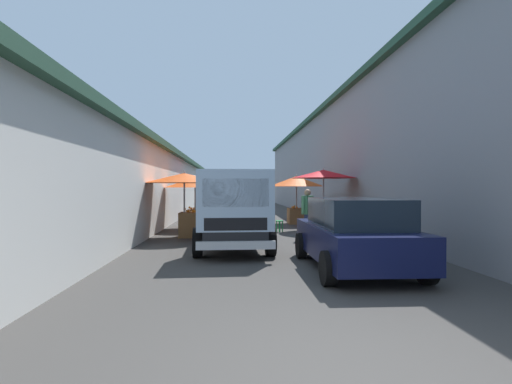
{
  "coord_description": "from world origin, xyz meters",
  "views": [
    {
      "loc": [
        -3.06,
        1.06,
        1.67
      ],
      "look_at": [
        12.54,
        0.08,
        1.5
      ],
      "focal_mm": 27.79,
      "sensor_mm": 36.0,
      "label": 1
    }
  ],
  "objects_px": {
    "fruit_stall_near_right": "(325,182)",
    "plastic_stool": "(280,223)",
    "fruit_stall_far_left": "(185,187)",
    "fruit_stall_far_right": "(296,185)",
    "fruit_stall_near_left": "(219,185)",
    "fruit_stall_mid_lane": "(195,188)",
    "vendor_by_crates": "(308,210)",
    "hatchback_car": "(355,233)",
    "delivery_truck": "(233,212)"
  },
  "relations": [
    {
      "from": "fruit_stall_near_right",
      "to": "plastic_stool",
      "type": "xyz_separation_m",
      "value": [
        -0.6,
        1.86,
        -1.55
      ]
    },
    {
      "from": "fruit_stall_near_right",
      "to": "fruit_stall_far_left",
      "type": "relative_size",
      "value": 0.97
    },
    {
      "from": "fruit_stall_far_right",
      "to": "fruit_stall_near_left",
      "type": "xyz_separation_m",
      "value": [
        2.39,
        3.67,
        0.01
      ]
    },
    {
      "from": "plastic_stool",
      "to": "fruit_stall_mid_lane",
      "type": "bearing_deg",
      "value": 65.55
    },
    {
      "from": "fruit_stall_near_left",
      "to": "fruit_stall_mid_lane",
      "type": "relative_size",
      "value": 0.95
    },
    {
      "from": "fruit_stall_near_left",
      "to": "fruit_stall_near_right",
      "type": "relative_size",
      "value": 0.93
    },
    {
      "from": "fruit_stall_near_left",
      "to": "fruit_stall_near_right",
      "type": "xyz_separation_m",
      "value": [
        -5.21,
        -4.32,
        0.09
      ]
    },
    {
      "from": "fruit_stall_near_left",
      "to": "fruit_stall_far_left",
      "type": "relative_size",
      "value": 0.9
    },
    {
      "from": "plastic_stool",
      "to": "fruit_stall_far_right",
      "type": "bearing_deg",
      "value": -19.34
    },
    {
      "from": "fruit_stall_far_right",
      "to": "fruit_stall_near_right",
      "type": "height_order",
      "value": "fruit_stall_near_right"
    },
    {
      "from": "fruit_stall_mid_lane",
      "to": "plastic_stool",
      "type": "distance_m",
      "value": 3.84
    },
    {
      "from": "fruit_stall_near_left",
      "to": "vendor_by_crates",
      "type": "distance_m",
      "value": 8.39
    },
    {
      "from": "fruit_stall_far_right",
      "to": "vendor_by_crates",
      "type": "distance_m",
      "value": 5.42
    },
    {
      "from": "hatchback_car",
      "to": "fruit_stall_far_left",
      "type": "bearing_deg",
      "value": 36.49
    },
    {
      "from": "delivery_truck",
      "to": "vendor_by_crates",
      "type": "xyz_separation_m",
      "value": [
        2.66,
        -2.45,
        -0.1
      ]
    },
    {
      "from": "fruit_stall_near_left",
      "to": "plastic_stool",
      "type": "distance_m",
      "value": 6.48
    },
    {
      "from": "fruit_stall_far_right",
      "to": "fruit_stall_near_right",
      "type": "bearing_deg",
      "value": -166.89
    },
    {
      "from": "fruit_stall_mid_lane",
      "to": "hatchback_car",
      "type": "relative_size",
      "value": 0.63
    },
    {
      "from": "fruit_stall_near_right",
      "to": "fruit_stall_mid_lane",
      "type": "xyz_separation_m",
      "value": [
        0.89,
        5.14,
        -0.24
      ]
    },
    {
      "from": "delivery_truck",
      "to": "vendor_by_crates",
      "type": "height_order",
      "value": "delivery_truck"
    },
    {
      "from": "fruit_stall_near_left",
      "to": "delivery_truck",
      "type": "height_order",
      "value": "fruit_stall_near_left"
    },
    {
      "from": "fruit_stall_mid_lane",
      "to": "vendor_by_crates",
      "type": "bearing_deg",
      "value": -130.56
    },
    {
      "from": "delivery_truck",
      "to": "fruit_stall_far_right",
      "type": "bearing_deg",
      "value": -20.32
    },
    {
      "from": "fruit_stall_near_right",
      "to": "vendor_by_crates",
      "type": "xyz_separation_m",
      "value": [
        -2.51,
        1.17,
        -0.94
      ]
    },
    {
      "from": "hatchback_car",
      "to": "vendor_by_crates",
      "type": "bearing_deg",
      "value": 0.03
    },
    {
      "from": "fruit_stall_far_right",
      "to": "plastic_stool",
      "type": "xyz_separation_m",
      "value": [
        -3.42,
        1.2,
        -1.45
      ]
    },
    {
      "from": "fruit_stall_far_left",
      "to": "plastic_stool",
      "type": "relative_size",
      "value": 6.03
    },
    {
      "from": "fruit_stall_near_left",
      "to": "fruit_stall_mid_lane",
      "type": "height_order",
      "value": "fruit_stall_near_left"
    },
    {
      "from": "fruit_stall_near_left",
      "to": "fruit_stall_far_left",
      "type": "xyz_separation_m",
      "value": [
        -7.24,
        0.88,
        -0.08
      ]
    },
    {
      "from": "fruit_stall_near_left",
      "to": "fruit_stall_far_left",
      "type": "height_order",
      "value": "fruit_stall_near_left"
    },
    {
      "from": "fruit_stall_mid_lane",
      "to": "fruit_stall_far_left",
      "type": "relative_size",
      "value": 0.95
    },
    {
      "from": "fruit_stall_mid_lane",
      "to": "delivery_truck",
      "type": "xyz_separation_m",
      "value": [
        -6.06,
        -1.52,
        -0.6
      ]
    },
    {
      "from": "fruit_stall_mid_lane",
      "to": "vendor_by_crates",
      "type": "xyz_separation_m",
      "value": [
        -3.4,
        -3.97,
        -0.71
      ]
    },
    {
      "from": "fruit_stall_near_left",
      "to": "hatchback_car",
      "type": "height_order",
      "value": "fruit_stall_near_left"
    },
    {
      "from": "fruit_stall_mid_lane",
      "to": "plastic_stool",
      "type": "height_order",
      "value": "fruit_stall_mid_lane"
    },
    {
      "from": "fruit_stall_far_right",
      "to": "fruit_stall_near_left",
      "type": "distance_m",
      "value": 4.38
    },
    {
      "from": "fruit_stall_near_left",
      "to": "hatchback_car",
      "type": "bearing_deg",
      "value": -166.03
    },
    {
      "from": "hatchback_car",
      "to": "plastic_stool",
      "type": "height_order",
      "value": "hatchback_car"
    },
    {
      "from": "fruit_stall_far_left",
      "to": "hatchback_car",
      "type": "xyz_separation_m",
      "value": [
        -5.45,
        -4.03,
        -0.97
      ]
    },
    {
      "from": "fruit_stall_near_right",
      "to": "fruit_stall_far_left",
      "type": "distance_m",
      "value": 5.58
    },
    {
      "from": "vendor_by_crates",
      "to": "fruit_stall_near_left",
      "type": "bearing_deg",
      "value": 22.22
    },
    {
      "from": "hatchback_car",
      "to": "delivery_truck",
      "type": "height_order",
      "value": "delivery_truck"
    },
    {
      "from": "delivery_truck",
      "to": "plastic_stool",
      "type": "xyz_separation_m",
      "value": [
        4.57,
        -1.76,
        -0.71
      ]
    },
    {
      "from": "plastic_stool",
      "to": "fruit_stall_near_right",
      "type": "bearing_deg",
      "value": -72.0
    },
    {
      "from": "vendor_by_crates",
      "to": "fruit_stall_near_right",
      "type": "bearing_deg",
      "value": -24.93
    },
    {
      "from": "fruit_stall_far_right",
      "to": "delivery_truck",
      "type": "bearing_deg",
      "value": 159.68
    },
    {
      "from": "fruit_stall_near_left",
      "to": "plastic_stool",
      "type": "relative_size",
      "value": 5.45
    },
    {
      "from": "fruit_stall_near_right",
      "to": "plastic_stool",
      "type": "bearing_deg",
      "value": 108.0
    },
    {
      "from": "fruit_stall_far_right",
      "to": "fruit_stall_near_left",
      "type": "bearing_deg",
      "value": 56.88
    },
    {
      "from": "fruit_stall_mid_lane",
      "to": "fruit_stall_near_right",
      "type": "bearing_deg",
      "value": -99.8
    }
  ]
}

